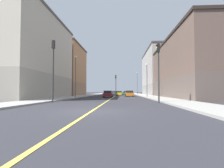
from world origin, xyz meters
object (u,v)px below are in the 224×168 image
Objects in this scene: building_right_corner at (27,56)px; car_silver at (115,93)px; street_lamp_right_near at (76,72)px; car_teal at (115,93)px; car_maroon at (108,94)px; car_white at (126,93)px; building_left_mid at (161,73)px; traffic_light_right_near at (53,63)px; traffic_light_median_far at (116,82)px; car_green at (126,93)px; car_orange at (129,94)px; street_lamp_left_near at (147,76)px; traffic_light_left_near at (158,65)px; street_lamp_left_far at (137,81)px; building_left_near at (194,68)px; car_yellow at (119,93)px; building_right_midblock at (64,71)px.

building_right_corner is 38.02m from car_silver.
street_lamp_right_near reaches higher than car_teal.
building_right_corner is 5.19× the size of car_maroon.
building_left_mid is at bearing -44.21° from car_white.
street_lamp_right_near is at bearing 94.32° from traffic_light_right_near.
traffic_light_median_far is 19.23m from car_silver.
street_lamp_right_near is 32.48m from car_green.
car_orange is at bearing -48.22° from traffic_light_median_far.
street_lamp_left_near is at bearing -79.04° from car_teal.
traffic_light_left_near is 52.18m from car_white.
building_right_corner is at bearing 151.87° from traffic_light_left_near.
car_white is at bearing 105.17° from street_lamp_left_far.
street_lamp_right_near is 1.82× the size of car_silver.
street_lamp_left_near is at bearing -57.72° from traffic_light_median_far.
traffic_light_left_near reaches higher than car_silver.
traffic_light_median_far is 15.44m from street_lamp_right_near.
street_lamp_right_near is 40.47m from car_white.
building_left_near is 16.63m from traffic_light_left_near.
traffic_light_median_far is 1.33× the size of car_maroon.
street_lamp_right_near is 1.69× the size of car_green.
building_left_near reaches higher than car_white.
building_right_corner reaches higher than car_green.
traffic_light_right_near is at bearing -95.92° from car_silver.
car_green is at bearing 77.60° from car_yellow.
car_maroon is (4.73, 16.42, -3.73)m from traffic_light_right_near.
building_right_midblock is (-29.72, 16.47, 1.71)m from building_left_near.
building_left_mid is 31.54m from building_right_midblock.
traffic_light_right_near reaches higher than car_white.
car_yellow is (-13.99, -6.82, -6.75)m from building_left_mid.
traffic_light_right_near reaches higher than traffic_light_left_near.
building_right_corner reaches higher than building_right_midblock.
building_right_corner is at bearing -174.57° from building_left_near.
building_right_midblock is 21.74m from car_silver.
street_lamp_right_near is 1.86× the size of car_maroon.
building_right_midblock reaches higher than car_silver.
building_right_midblock reaches higher than car_maroon.
building_left_mid is 25.99m from street_lamp_left_near.
street_lamp_left_far is 19.71m from car_teal.
building_right_corner is 4.72× the size of car_green.
building_left_mid reaches higher than car_maroon.
traffic_light_right_near is at bearing -85.68° from street_lamp_right_near.
building_left_near is 1.65× the size of building_right_midblock.
car_orange is (-11.36, 9.23, -4.72)m from building_left_near.
traffic_light_median_far is 10.84m from car_maroon.
car_maroon is 17.72m from car_yellow.
building_left_mid is 5.91× the size of car_silver.
building_left_mid is 22.15m from car_orange.
car_silver is at bearing 89.98° from car_maroon.
building_left_mid is 5.65× the size of car_teal.
traffic_light_left_near is 0.85× the size of street_lamp_left_far.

